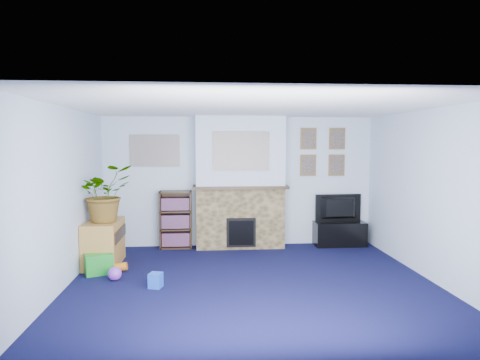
{
  "coord_description": "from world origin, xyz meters",
  "views": [
    {
      "loc": [
        -0.64,
        -5.68,
        1.93
      ],
      "look_at": [
        -0.09,
        0.96,
        1.34
      ],
      "focal_mm": 32.0,
      "sensor_mm": 36.0,
      "label": 1
    }
  ],
  "objects": [
    {
      "name": "tv_stand",
      "position": [
        1.87,
        2.03,
        0.23
      ],
      "size": [
        0.95,
        0.4,
        0.45
      ],
      "primitive_type": "cube",
      "color": "black",
      "rests_on": "ground"
    },
    {
      "name": "green_crate",
      "position": [
        -2.21,
        0.63,
        0.14
      ],
      "size": [
        0.47,
        0.43,
        0.3
      ],
      "primitive_type": "cube",
      "rotation": [
        0.0,
        0.0,
        0.4
      ],
      "color": "#198C26",
      "rests_on": "ground"
    },
    {
      "name": "portrait_br",
      "position": [
        1.85,
        2.23,
        1.5
      ],
      "size": [
        0.3,
        0.03,
        0.4
      ],
      "primitive_type": "cube",
      "color": "brown",
      "rests_on": "wall_back"
    },
    {
      "name": "toy_ball",
      "position": [
        -1.91,
        0.29,
        0.09
      ],
      "size": [
        0.19,
        0.19,
        0.19
      ],
      "primitive_type": "sphere",
      "color": "purple",
      "rests_on": "ground"
    },
    {
      "name": "portrait_bl",
      "position": [
        1.3,
        2.23,
        1.5
      ],
      "size": [
        0.3,
        0.03,
        0.4
      ],
      "primitive_type": "cube",
      "color": "brown",
      "rests_on": "wall_back"
    },
    {
      "name": "potted_plant",
      "position": [
        -2.19,
        1.05,
        1.15
      ],
      "size": [
        1.06,
        1.04,
        0.89
      ],
      "primitive_type": "imported",
      "rotation": [
        0.0,
        0.0,
        0.67
      ],
      "color": "#26661E",
      "rests_on": "sideboard"
    },
    {
      "name": "bookshelf",
      "position": [
        -1.18,
        2.11,
        0.5
      ],
      "size": [
        0.58,
        0.28,
        1.05
      ],
      "color": "black",
      "rests_on": "ground"
    },
    {
      "name": "mantel_candle",
      "position": [
        0.33,
        2.0,
        1.23
      ],
      "size": [
        0.05,
        0.05,
        0.15
      ],
      "primitive_type": "cylinder",
      "color": "#B2BFC6",
      "rests_on": "chimney_breast"
    },
    {
      "name": "wall_right",
      "position": [
        2.5,
        0.0,
        1.2
      ],
      "size": [
        0.04,
        4.5,
        2.4
      ],
      "primitive_type": "cube",
      "color": "silver",
      "rests_on": "ground"
    },
    {
      "name": "wall_back",
      "position": [
        0.0,
        2.25,
        1.2
      ],
      "size": [
        5.0,
        0.04,
        2.4
      ],
      "primitive_type": "cube",
      "color": "silver",
      "rests_on": "ground"
    },
    {
      "name": "collage_left",
      "position": [
        -1.55,
        2.23,
        1.78
      ],
      "size": [
        0.9,
        0.03,
        0.58
      ],
      "primitive_type": "cube",
      "color": "gray",
      "rests_on": "wall_back"
    },
    {
      "name": "toy_tube",
      "position": [
        -1.94,
        0.68,
        0.07
      ],
      "size": [
        0.28,
        0.12,
        0.16
      ],
      "primitive_type": "cylinder",
      "rotation": [
        0.0,
        1.43,
        0.0
      ],
      "color": "orange",
      "rests_on": "ground"
    },
    {
      "name": "wall_left",
      "position": [
        -2.5,
        0.0,
        1.2
      ],
      "size": [
        0.04,
        4.5,
        2.4
      ],
      "primitive_type": "cube",
      "color": "silver",
      "rests_on": "ground"
    },
    {
      "name": "portrait_tr",
      "position": [
        1.85,
        2.23,
        2.0
      ],
      "size": [
        0.3,
        0.03,
        0.4
      ],
      "primitive_type": "cube",
      "color": "brown",
      "rests_on": "wall_back"
    },
    {
      "name": "portrait_tl",
      "position": [
        1.3,
        2.23,
        2.0
      ],
      "size": [
        0.3,
        0.03,
        0.4
      ],
      "primitive_type": "cube",
      "color": "brown",
      "rests_on": "wall_back"
    },
    {
      "name": "mantel_teddy",
      "position": [
        -0.58,
        2.0,
        1.22
      ],
      "size": [
        0.14,
        0.14,
        0.14
      ],
      "primitive_type": "sphere",
      "color": "gray",
      "rests_on": "chimney_breast"
    },
    {
      "name": "mantel_can",
      "position": [
        0.66,
        2.0,
        1.21
      ],
      "size": [
        0.07,
        0.07,
        0.13
      ],
      "primitive_type": "cylinder",
      "color": "blue",
      "rests_on": "chimney_breast"
    },
    {
      "name": "toy_block",
      "position": [
        -1.3,
        -0.06,
        0.11
      ],
      "size": [
        0.2,
        0.2,
        0.2
      ],
      "primitive_type": "cube",
      "rotation": [
        0.0,
        0.0,
        -0.28
      ],
      "color": "blue",
      "rests_on": "ground"
    },
    {
      "name": "floor",
      "position": [
        0.0,
        0.0,
        0.0
      ],
      "size": [
        5.0,
        4.5,
        0.01
      ],
      "primitive_type": "cube",
      "color": "black",
      "rests_on": "ground"
    },
    {
      "name": "collage_main",
      "position": [
        0.0,
        1.84,
        1.78
      ],
      "size": [
        1.0,
        0.03,
        0.68
      ],
      "primitive_type": "cube",
      "color": "gray",
      "rests_on": "chimney_breast"
    },
    {
      "name": "wall_front",
      "position": [
        0.0,
        -2.25,
        1.2
      ],
      "size": [
        5.0,
        0.04,
        2.4
      ],
      "primitive_type": "cube",
      "color": "silver",
      "rests_on": "ground"
    },
    {
      "name": "ceiling",
      "position": [
        0.0,
        0.0,
        2.4
      ],
      "size": [
        5.0,
        4.5,
        0.01
      ],
      "primitive_type": "cube",
      "color": "white",
      "rests_on": "wall_back"
    },
    {
      "name": "sideboard",
      "position": [
        -2.24,
        1.1,
        0.35
      ],
      "size": [
        0.5,
        0.9,
        0.7
      ],
      "primitive_type": "cube",
      "color": "#B07E38",
      "rests_on": "ground"
    },
    {
      "name": "chimney_breast",
      "position": [
        0.0,
        2.05,
        1.18
      ],
      "size": [
        1.72,
        0.5,
        2.4
      ],
      "color": "brown",
      "rests_on": "ground"
    },
    {
      "name": "mantel_clock",
      "position": [
        -0.12,
        2.0,
        1.22
      ],
      "size": [
        0.09,
        0.06,
        0.13
      ],
      "primitive_type": "cube",
      "color": "gold",
      "rests_on": "chimney_breast"
    },
    {
      "name": "television",
      "position": [
        1.87,
        2.05,
        0.7
      ],
      "size": [
        0.89,
        0.17,
        0.51
      ],
      "primitive_type": "imported",
      "rotation": [
        0.0,
        0.0,
        3.2
      ],
      "color": "black",
      "rests_on": "tv_stand"
    }
  ]
}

